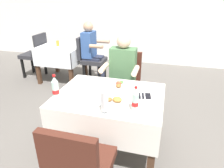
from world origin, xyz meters
TOP-DOWN VIEW (x-y plane):
  - ground_plane at (0.00, 0.00)m, footprint 11.00×11.00m
  - back_wall at (0.00, 3.50)m, footprint 11.00×0.12m
  - main_dining_table at (-0.05, -0.05)m, footprint 1.16×0.89m
  - chair_far_diner_seat at (-0.05, 0.79)m, footprint 0.44×0.50m
  - chair_near_camera_side at (-0.05, -0.89)m, footprint 0.44×0.50m
  - seated_diner_far at (-0.07, 0.68)m, footprint 0.50×0.46m
  - plate_near_camera at (0.03, -0.21)m, footprint 0.24×0.23m
  - plate_far_diner at (-0.00, 0.17)m, footprint 0.25×0.25m
  - beer_glass_left at (0.02, -0.43)m, footprint 0.07×0.07m
  - cola_bottle_primary at (-0.55, -0.30)m, footprint 0.07×0.07m
  - cola_bottle_secondary at (0.28, -0.33)m, footprint 0.06×0.06m
  - napkin_cutlery_set at (0.31, 0.00)m, footprint 0.19×0.20m
  - background_dining_table at (-1.63, 1.81)m, footprint 0.86×0.86m
  - background_chair_left at (-2.27, 1.81)m, footprint 0.50×0.44m
  - background_chair_right at (-1.00, 1.81)m, footprint 0.50×0.44m
  - background_patron at (-0.95, 1.81)m, footprint 0.46×0.50m
  - background_table_tumbler at (-1.68, 1.76)m, footprint 0.06×0.06m

SIDE VIEW (x-z plane):
  - ground_plane at x=0.00m, z-range 0.00..0.00m
  - chair_far_diner_seat at x=-0.05m, z-range 0.07..1.04m
  - chair_near_camera_side at x=-0.05m, z-range 0.07..1.04m
  - background_chair_left at x=-2.27m, z-range 0.07..1.04m
  - background_chair_right at x=-1.00m, z-range 0.07..1.04m
  - background_dining_table at x=-1.63m, z-range 0.19..0.94m
  - main_dining_table at x=-0.05m, z-range 0.21..0.96m
  - seated_diner_far at x=-0.07m, z-range 0.08..1.34m
  - background_patron at x=-0.95m, z-range 0.08..1.34m
  - napkin_cutlery_set at x=0.31m, z-range 0.75..0.77m
  - plate_far_diner at x=0.00m, z-range 0.74..0.80m
  - plate_near_camera at x=0.03m, z-range 0.74..0.80m
  - background_table_tumbler at x=-1.68m, z-range 0.75..0.86m
  - cola_bottle_secondary at x=0.28m, z-range 0.74..0.99m
  - beer_glass_left at x=0.02m, z-range 0.75..0.98m
  - cola_bottle_primary at x=-0.55m, z-range 0.74..1.01m
  - back_wall at x=0.00m, z-range 0.00..2.82m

